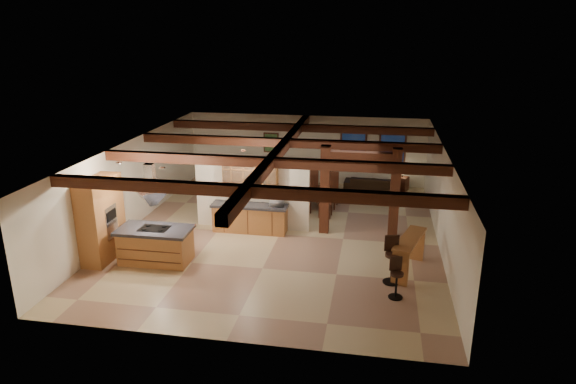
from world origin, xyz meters
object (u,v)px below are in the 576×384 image
(dining_table, at_px, (309,199))
(bar_counter, at_px, (409,249))
(kitchen_island, at_px, (156,245))
(sofa, at_px, (371,184))

(dining_table, bearing_deg, bar_counter, -73.69)
(kitchen_island, height_order, sofa, kitchen_island)
(kitchen_island, relative_size, sofa, 0.95)
(dining_table, xyz_separation_m, bar_counter, (3.39, -4.71, 0.34))
(bar_counter, bearing_deg, dining_table, 125.76)
(dining_table, bearing_deg, sofa, 26.91)
(dining_table, xyz_separation_m, sofa, (2.24, 2.35, -0.02))
(kitchen_island, height_order, bar_counter, kitchen_island)
(kitchen_island, bearing_deg, sofa, 52.28)
(kitchen_island, xyz_separation_m, sofa, (5.92, 7.66, -0.20))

